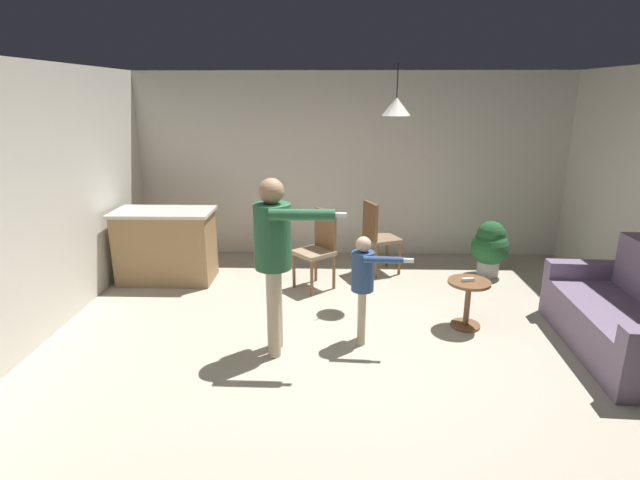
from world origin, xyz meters
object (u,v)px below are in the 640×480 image
object	(u,v)px
potted_plant_corner	(490,246)
kitchen_counter	(166,246)
dining_chair_near_wall	(318,246)
person_adult	(275,248)
side_table_by_couch	(468,298)
couch_floral	(628,320)
spare_remote_on_table	(468,280)
person_child	(364,278)
dining_chair_by_counter	(377,235)

from	to	relation	value
potted_plant_corner	kitchen_counter	bearing A→B (deg)	-176.19
dining_chair_near_wall	kitchen_counter	bearing A→B (deg)	43.15
person_adult	potted_plant_corner	world-z (taller)	person_adult
side_table_by_couch	person_adult	world-z (taller)	person_adult
couch_floral	kitchen_counter	xyz separation A→B (m)	(-4.98, 1.76, 0.15)
couch_floral	side_table_by_couch	xyz separation A→B (m)	(-1.38, 0.49, -0.00)
side_table_by_couch	dining_chair_near_wall	distance (m)	1.95
couch_floral	spare_remote_on_table	world-z (taller)	couch_floral
person_child	dining_chair_near_wall	world-z (taller)	person_child
kitchen_counter	spare_remote_on_table	xyz separation A→B (m)	(3.58, -1.29, 0.06)
couch_floral	side_table_by_couch	bearing A→B (deg)	73.52
person_child	dining_chair_by_counter	xyz separation A→B (m)	(0.31, 2.00, -0.13)
person_adult	person_child	xyz separation A→B (m)	(0.83, 0.21, -0.36)
dining_chair_by_counter	dining_chair_near_wall	world-z (taller)	same
potted_plant_corner	couch_floral	bearing A→B (deg)	-71.63
couch_floral	potted_plant_corner	bearing A→B (deg)	21.47
person_child	person_adult	bearing A→B (deg)	-72.42
side_table_by_couch	person_adult	distance (m)	2.15
kitchen_counter	spare_remote_on_table	distance (m)	3.81
spare_remote_on_table	dining_chair_by_counter	bearing A→B (deg)	115.74
dining_chair_near_wall	couch_floral	bearing A→B (deg)	-159.54
side_table_by_couch	dining_chair_by_counter	distance (m)	1.84
kitchen_counter	dining_chair_by_counter	distance (m)	2.81
person_child	dining_chair_near_wall	size ratio (longest dim) A/B	1.09
person_child	side_table_by_couch	bearing A→B (deg)	111.21
person_adult	dining_chair_by_counter	distance (m)	2.53
dining_chair_by_counter	spare_remote_on_table	bearing A→B (deg)	3.38
dining_chair_by_counter	spare_remote_on_table	size ratio (longest dim) A/B	7.69
kitchen_counter	person_child	bearing A→B (deg)	-33.36
kitchen_counter	person_adult	world-z (taller)	person_adult
couch_floral	person_adult	size ratio (longest dim) A/B	1.10
dining_chair_by_counter	potted_plant_corner	size ratio (longest dim) A/B	1.31
side_table_by_couch	person_adult	bearing A→B (deg)	-163.84
person_adult	person_child	world-z (taller)	person_adult
dining_chair_by_counter	spare_remote_on_table	xyz separation A→B (m)	(0.79, -1.65, -0.01)
kitchen_counter	person_adult	size ratio (longest dim) A/B	0.75
side_table_by_couch	spare_remote_on_table	distance (m)	0.21
couch_floral	dining_chair_by_counter	xyz separation A→B (m)	(-2.19, 2.13, 0.21)
person_adult	person_child	size ratio (longest dim) A/B	1.54
person_child	spare_remote_on_table	xyz separation A→B (m)	(1.10, 0.35, -0.14)
person_adult	spare_remote_on_table	size ratio (longest dim) A/B	12.93
person_child	potted_plant_corner	size ratio (longest dim) A/B	1.44
person_child	potted_plant_corner	world-z (taller)	person_child
dining_chair_by_counter	person_adult	bearing A→B (deg)	-49.65
kitchen_counter	dining_chair_near_wall	xyz separation A→B (m)	(2.00, -0.18, 0.07)
side_table_by_couch	dining_chair_near_wall	bearing A→B (deg)	145.73
side_table_by_couch	person_child	distance (m)	1.23
couch_floral	spare_remote_on_table	size ratio (longest dim) A/B	14.18
person_adult	person_child	bearing A→B (deg)	104.93
person_adult	side_table_by_couch	bearing A→B (deg)	107.04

